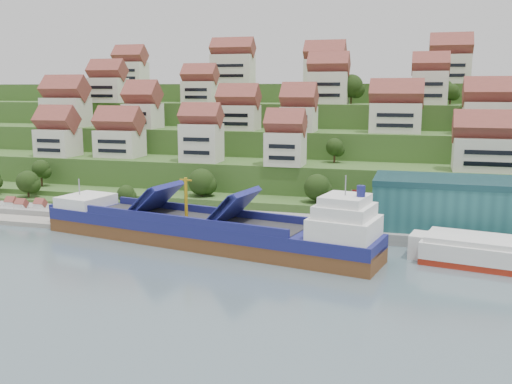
% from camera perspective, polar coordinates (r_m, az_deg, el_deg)
% --- Properties ---
extents(ground, '(300.00, 300.00, 0.00)m').
position_cam_1_polar(ground, '(108.26, -0.77, -5.52)').
color(ground, slate).
rests_on(ground, ground).
extents(quay, '(180.00, 14.00, 2.20)m').
position_cam_1_polar(quay, '(118.68, 10.65, -3.73)').
color(quay, gray).
rests_on(quay, ground).
extents(pebble_beach, '(45.00, 20.00, 1.00)m').
position_cam_1_polar(pebble_beach, '(145.08, -21.85, -1.98)').
color(pebble_beach, gray).
rests_on(pebble_beach, ground).
extents(hillside, '(260.00, 128.00, 31.00)m').
position_cam_1_polar(hillside, '(206.39, 7.48, 4.99)').
color(hillside, '#2D4C1E').
rests_on(hillside, ground).
extents(hillside_village, '(155.95, 64.24, 29.72)m').
position_cam_1_polar(hillside_village, '(163.89, 5.47, 8.60)').
color(hillside_village, silver).
rests_on(hillside_village, ground).
extents(hillside_trees, '(141.97, 61.87, 30.77)m').
position_cam_1_polar(hillside_trees, '(148.41, 2.93, 5.22)').
color(hillside_trees, '#203812').
rests_on(hillside_trees, ground).
extents(flagpole, '(1.28, 0.16, 8.00)m').
position_cam_1_polar(flagpole, '(112.72, 9.56, -1.42)').
color(flagpole, gray).
rests_on(flagpole, quay).
extents(beach_huts, '(14.40, 3.70, 2.20)m').
position_cam_1_polar(beach_huts, '(145.03, -22.82, -1.40)').
color(beach_huts, white).
rests_on(beach_huts, pebble_beach).
extents(cargo_ship, '(69.59, 24.06, 15.15)m').
position_cam_1_polar(cargo_ship, '(108.45, -4.55, -3.89)').
color(cargo_ship, brown).
rests_on(cargo_ship, ground).
extents(second_ship, '(27.89, 14.61, 7.69)m').
position_cam_1_polar(second_ship, '(104.18, 23.93, -5.74)').
color(second_ship, maroon).
rests_on(second_ship, ground).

